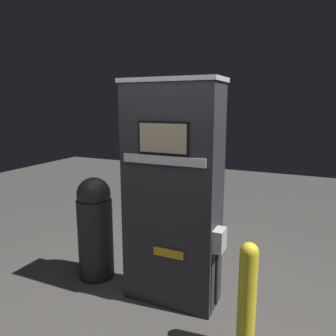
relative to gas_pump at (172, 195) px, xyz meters
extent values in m
plane|color=#423F3D|center=(0.00, -0.20, -1.09)|extent=(14.00, 14.00, 0.00)
cube|color=#28282D|center=(0.00, 0.00, -0.56)|extent=(0.91, 0.40, 1.07)
cube|color=#28282D|center=(0.00, 0.00, 0.51)|extent=(0.91, 0.40, 1.07)
cube|color=#B7B7BC|center=(0.00, 0.00, 1.07)|extent=(0.94, 0.43, 0.04)
cube|color=black|center=(0.00, -0.20, 0.56)|extent=(0.49, 0.01, 0.29)
cube|color=tan|center=(0.00, -0.21, 0.56)|extent=(0.45, 0.01, 0.26)
cube|color=silver|center=(0.00, -0.21, 0.37)|extent=(0.80, 0.02, 0.08)
cube|color=gold|center=(0.05, -0.21, -0.50)|extent=(0.30, 0.02, 0.07)
cube|color=#B7B7BC|center=(0.50, -0.08, -0.34)|extent=(0.09, 0.18, 0.21)
cylinder|color=black|center=(0.50, -0.14, -0.70)|extent=(0.03, 0.03, 0.50)
cylinder|color=yellow|center=(0.83, -0.44, -0.66)|extent=(0.14, 0.14, 0.86)
sphere|color=yellow|center=(0.83, -0.44, -0.24)|extent=(0.14, 0.14, 0.14)
cylinder|color=#232326|center=(-0.96, 0.04, -0.64)|extent=(0.39, 0.39, 0.91)
sphere|color=#232326|center=(-0.96, 0.04, -0.12)|extent=(0.37, 0.37, 0.37)
camera|label=1|loc=(1.22, -2.78, 0.86)|focal=35.00mm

